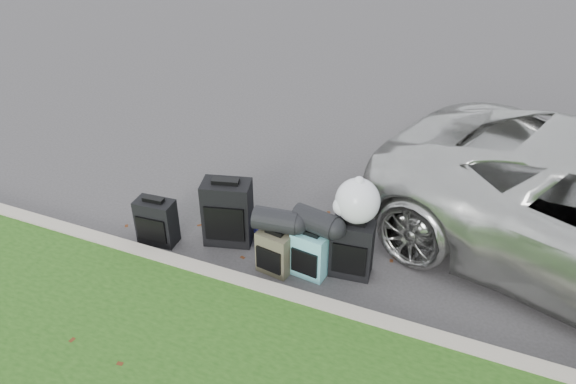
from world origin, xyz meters
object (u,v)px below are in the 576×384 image
at_px(suitcase_olive, 275,252).
at_px(tote_green, 224,197).
at_px(suitcase_large_black_right, 352,249).
at_px(suitcase_small_black, 157,222).
at_px(suitcase_teal, 310,255).
at_px(suitcase_large_black_left, 228,212).
at_px(tote_navy, 268,228).

xyz_separation_m(suitcase_olive, tote_green, (-1.15, 0.92, -0.11)).
bearing_deg(suitcase_large_black_right, suitcase_olive, -166.71).
distance_m(suitcase_small_black, suitcase_olive, 1.50).
distance_m(suitcase_olive, suitcase_large_black_right, 0.84).
bearing_deg(suitcase_teal, suitcase_large_black_left, 176.35).
xyz_separation_m(suitcase_teal, tote_navy, (-0.70, 0.42, -0.13)).
relative_size(suitcase_teal, tote_navy, 1.86).
xyz_separation_m(suitcase_teal, suitcase_large_black_right, (0.41, 0.19, 0.07)).
relative_size(suitcase_small_black, tote_navy, 1.95).
bearing_deg(tote_green, suitcase_large_black_left, -34.55).
relative_size(suitcase_teal, suitcase_large_black_right, 0.80).
relative_size(suitcase_large_black_left, suitcase_large_black_right, 1.19).
height_order(suitcase_small_black, suitcase_large_black_right, suitcase_large_black_right).
bearing_deg(tote_navy, suitcase_teal, -27.54).
height_order(suitcase_teal, suitcase_large_black_right, suitcase_large_black_right).
bearing_deg(suitcase_large_black_left, suitcase_teal, -25.84).
bearing_deg(suitcase_small_black, suitcase_large_black_left, 19.79).
xyz_separation_m(suitcase_large_black_left, tote_navy, (0.41, 0.22, -0.26)).
height_order(suitcase_olive, tote_green, suitcase_olive).
bearing_deg(suitcase_teal, suitcase_large_black_right, 31.70).
distance_m(suitcase_large_black_left, suitcase_large_black_right, 1.53).
xyz_separation_m(suitcase_small_black, suitcase_olive, (1.50, 0.05, -0.03)).
distance_m(suitcase_small_black, suitcase_large_black_right, 2.32).
bearing_deg(suitcase_small_black, tote_navy, 20.92).
xyz_separation_m(suitcase_teal, tote_green, (-1.52, 0.83, -0.12)).
xyz_separation_m(suitcase_large_black_right, tote_navy, (-1.11, 0.23, -0.19)).
bearing_deg(suitcase_large_black_left, suitcase_small_black, -171.03).
distance_m(suitcase_small_black, tote_green, 1.05).
bearing_deg(tote_green, suitcase_olive, -16.58).
height_order(suitcase_large_black_right, tote_navy, suitcase_large_black_right).
bearing_deg(tote_navy, suitcase_large_black_right, -7.98).
bearing_deg(suitcase_olive, suitcase_large_black_right, 28.06).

